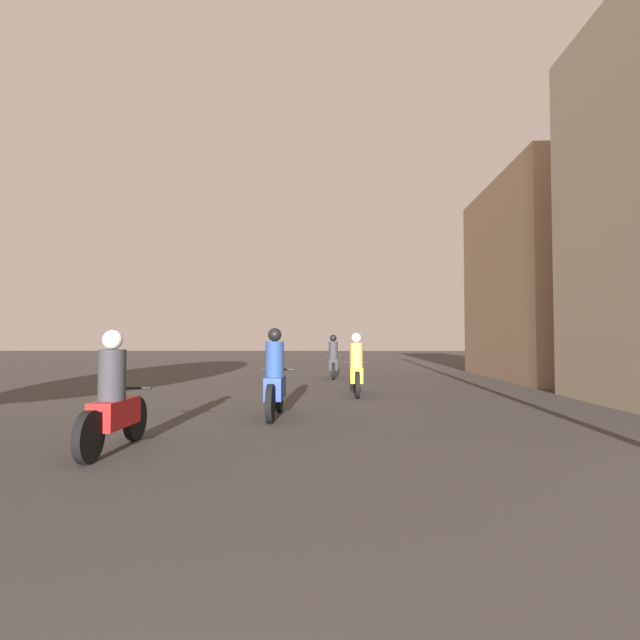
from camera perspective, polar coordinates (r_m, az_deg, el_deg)
name	(u,v)px	position (r m, az deg, el deg)	size (l,w,h in m)	color
motorcycle_red	(114,403)	(6.68, -22.50, -8.72)	(0.60, 1.86, 1.48)	black
motorcycle_blue	(275,381)	(8.86, -5.17, -7.01)	(0.60, 1.89, 1.57)	black
motorcycle_yellow	(356,370)	(12.26, 4.17, -5.72)	(0.60, 1.90, 1.53)	black
motorcycle_black	(333,361)	(17.59, 1.53, -4.68)	(0.60, 1.84, 1.53)	black
building_right_far	(553,280)	(19.43, 25.11, 4.19)	(4.28, 7.57, 6.94)	tan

